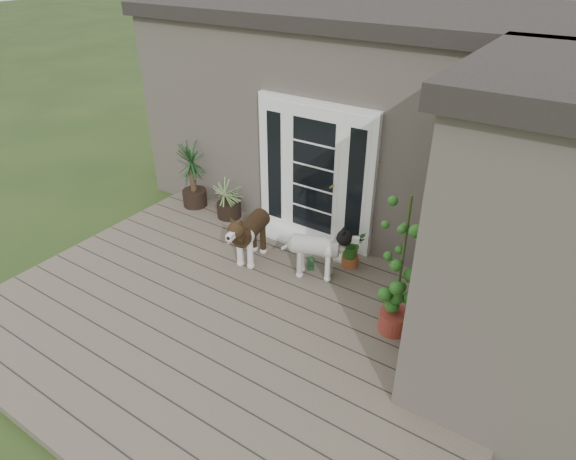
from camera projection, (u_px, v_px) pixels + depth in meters
The scene contains 16 objects.
deck at pixel (234, 323), 5.99m from camera, with size 6.20×4.60×0.12m, color #6B5B4C.
house_main at pixel (387, 116), 8.29m from camera, with size 7.40×4.00×3.10m, color #665E54.
roof_main at pixel (398, 11), 7.44m from camera, with size 7.60×4.20×0.20m, color #2D2826.
house_wing at pixel (535, 253), 4.65m from camera, with size 1.60×2.40×3.10m, color #665E54.
door_unit at pixel (314, 174), 7.09m from camera, with size 1.90×0.14×2.15m, color white.
door_step at pixel (306, 241), 7.48m from camera, with size 1.60×0.40×0.05m, color white.
brindle_dog at pixel (251, 236), 6.92m from camera, with size 0.39×0.92×0.77m, color #302011, non-canonical shape.
white_dog at pixel (315, 254), 6.58m from camera, with size 0.37×0.85×0.71m, color white, non-canonical shape.
spider_plant at pixel (228, 198), 8.03m from camera, with size 0.66×0.66×0.71m, color #86995E, non-canonical shape.
yucca at pixel (192, 175), 8.28m from camera, with size 0.78×0.78×1.14m, color black, non-canonical shape.
herb_a at pixel (351, 251), 6.84m from camera, with size 0.39×0.39×0.49m, color #1A5B1D.
herb_b at pixel (430, 274), 6.23m from camera, with size 0.43×0.43×0.65m, color #1E5016.
herb_c at pixel (467, 282), 6.20m from camera, with size 0.33×0.33×0.51m, color #1B6120.
sapling at pixel (402, 266), 5.34m from camera, with size 0.55×0.55×1.86m, color #17531D, non-canonical shape.
clog_left at pixel (311, 264), 6.94m from camera, with size 0.13×0.27×0.08m, color #153418, non-canonical shape.
clog_right at pixel (332, 253), 7.16m from camera, with size 0.13×0.28×0.08m, color black, non-canonical shape.
Camera 1 is at (3.07, -3.05, 4.11)m, focal length 30.37 mm.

